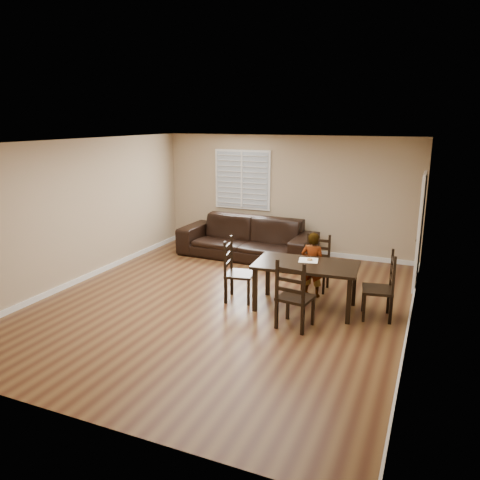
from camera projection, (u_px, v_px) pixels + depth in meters
name	position (u px, v px, depth m)	size (l,w,h in m)	color
ground	(223.00, 303.00, 8.00)	(7.00, 7.00, 0.00)	brown
room	(229.00, 197.00, 7.69)	(6.04, 7.04, 2.72)	tan
dining_table	(306.00, 269.00, 7.60)	(1.71, 1.04, 0.77)	black
chair_near	(317.00, 264.00, 8.62)	(0.46, 0.43, 1.01)	black
chair_far	(292.00, 299.00, 6.85)	(0.54, 0.52, 1.08)	black
chair_left	(233.00, 272.00, 8.04)	(0.53, 0.56, 1.09)	black
chair_right	(386.00, 289.00, 7.26)	(0.53, 0.56, 1.08)	black
child	(313.00, 264.00, 8.18)	(0.42, 0.28, 1.16)	gray
napkin	(308.00, 260.00, 7.75)	(0.31, 0.31, 0.00)	white
donut	(310.00, 259.00, 7.74)	(0.09, 0.09, 0.03)	#D7984D
sofa	(247.00, 238.00, 10.53)	(3.05, 1.19, 0.89)	black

